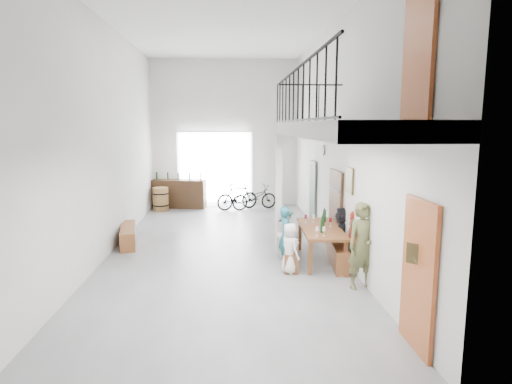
{
  "coord_description": "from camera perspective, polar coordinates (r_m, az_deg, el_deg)",
  "views": [
    {
      "loc": [
        0.15,
        -10.31,
        3.07
      ],
      "look_at": [
        0.76,
        -0.5,
        1.53
      ],
      "focal_mm": 30.0,
      "sensor_mm": 36.0,
      "label": 1
    }
  ],
  "objects": [
    {
      "name": "counter_bottles",
      "position": [
        16.2,
        -10.28,
        2.11
      ],
      "size": [
        1.73,
        0.36,
        0.28
      ],
      "color": "black",
      "rests_on": "serving_counter"
    },
    {
      "name": "tableware",
      "position": [
        9.79,
        8.69,
        -3.8
      ],
      "size": [
        0.56,
        1.41,
        0.35
      ],
      "color": "black",
      "rests_on": "tasting_table"
    },
    {
      "name": "guest_right_b",
      "position": [
        10.04,
        11.38,
        -5.44
      ],
      "size": [
        0.79,
        1.18,
        1.22
      ],
      "primitive_type": "imported",
      "rotation": [
        0.0,
        0.0,
        -1.99
      ],
      "color": "black",
      "rests_on": "ground"
    },
    {
      "name": "bench_wall",
      "position": [
        10.0,
        10.68,
        -7.64
      ],
      "size": [
        0.54,
        2.18,
        0.5
      ],
      "primitive_type": "cube",
      "rotation": [
        0.0,
        0.0,
        -0.12
      ],
      "color": "brown",
      "rests_on": "ground"
    },
    {
      "name": "right_wall_decor",
      "position": [
        8.92,
        13.08,
        0.1
      ],
      "size": [
        0.07,
        8.28,
        5.07
      ],
      "color": "#9F4B22",
      "rests_on": "ground"
    },
    {
      "name": "side_bench",
      "position": [
        11.67,
        -16.67,
        -5.55
      ],
      "size": [
        0.69,
        1.71,
        0.47
      ],
      "primitive_type": "cube",
      "rotation": [
        0.0,
        0.0,
        0.2
      ],
      "color": "brown",
      "rests_on": "ground"
    },
    {
      "name": "potted_plant",
      "position": [
        11.78,
        7.83,
        -5.29
      ],
      "size": [
        0.41,
        0.37,
        0.4
      ],
      "primitive_type": "imported",
      "rotation": [
        0.0,
        0.0,
        0.2
      ],
      "color": "#1F4E1E",
      "rests_on": "ground"
    },
    {
      "name": "guest_left_d",
      "position": [
        10.63,
        3.99,
        -4.94
      ],
      "size": [
        0.59,
        0.77,
        1.06
      ],
      "primitive_type": "imported",
      "rotation": [
        0.0,
        0.0,
        1.89
      ],
      "color": "#236876",
      "rests_on": "ground"
    },
    {
      "name": "bicycle_near",
      "position": [
        15.68,
        -0.22,
        -0.71
      ],
      "size": [
        1.82,
        1.11,
        0.9
      ],
      "primitive_type": "imported",
      "rotation": [
        0.0,
        0.0,
        1.89
      ],
      "color": "black",
      "rests_on": "ground"
    },
    {
      "name": "host_standing",
      "position": [
        8.34,
        14.04,
        -6.97
      ],
      "size": [
        0.66,
        0.5,
        1.66
      ],
      "primitive_type": "imported",
      "rotation": [
        0.0,
        0.0,
        0.18
      ],
      "color": "brown",
      "rests_on": "ground"
    },
    {
      "name": "gateway_portal",
      "position": [
        16.34,
        -5.49,
        3.0
      ],
      "size": [
        2.8,
        0.08,
        2.8
      ],
      "primitive_type": "cube",
      "color": "white",
      "rests_on": "ground"
    },
    {
      "name": "tasting_table",
      "position": [
        9.81,
        8.64,
        -5.15
      ],
      "size": [
        0.95,
        2.14,
        0.79
      ],
      "rotation": [
        0.0,
        0.0,
        -0.04
      ],
      "color": "brown",
      "rests_on": "ground"
    },
    {
      "name": "bench_inner",
      "position": [
        9.85,
        4.63,
        -8.01
      ],
      "size": [
        0.51,
        1.83,
        0.42
      ],
      "primitive_type": "cube",
      "rotation": [
        0.0,
        0.0,
        -0.12
      ],
      "color": "brown",
      "rests_on": "ground"
    },
    {
      "name": "serving_counter",
      "position": [
        16.27,
        -10.23,
        -0.23
      ],
      "size": [
        2.06,
        0.87,
        1.05
      ],
      "primitive_type": "cube",
      "rotation": [
        0.0,
        0.0,
        -0.16
      ],
      "color": "#3E2514",
      "rests_on": "ground"
    },
    {
      "name": "guest_right_c",
      "position": [
        10.69,
        11.0,
        -5.02
      ],
      "size": [
        0.43,
        0.57,
        1.06
      ],
      "primitive_type": "imported",
      "rotation": [
        0.0,
        0.0,
        -1.77
      ],
      "color": "white",
      "rests_on": "ground"
    },
    {
      "name": "floor",
      "position": [
        10.76,
        -4.26,
        -7.7
      ],
      "size": [
        12.0,
        12.0,
        0.0
      ],
      "primitive_type": "plane",
      "color": "slate",
      "rests_on": "ground"
    },
    {
      "name": "bicycle_far",
      "position": [
        15.65,
        -2.51,
        -0.63
      ],
      "size": [
        1.65,
        1.05,
        0.96
      ],
      "primitive_type": "imported",
      "rotation": [
        0.0,
        0.0,
        1.98
      ],
      "color": "black",
      "rests_on": "ground"
    },
    {
      "name": "guest_left_b",
      "position": [
        9.56,
        4.0,
        -5.79
      ],
      "size": [
        0.32,
        0.48,
        1.3
      ],
      "primitive_type": "imported",
      "rotation": [
        0.0,
        0.0,
        1.58
      ],
      "color": "#236876",
      "rests_on": "ground"
    },
    {
      "name": "balcony",
      "position": [
        7.41,
        10.81,
        7.92
      ],
      "size": [
        1.52,
        5.62,
        4.0
      ],
      "color": "silver",
      "rests_on": "ground"
    },
    {
      "name": "guest_left_c",
      "position": [
        10.08,
        4.02,
        -5.41
      ],
      "size": [
        0.55,
        0.64,
        1.16
      ],
      "primitive_type": "imported",
      "rotation": [
        0.0,
        0.0,
        1.37
      ],
      "color": "white",
      "rests_on": "ground"
    },
    {
      "name": "guest_left_a",
      "position": [
        9.01,
        4.54,
        -7.48
      ],
      "size": [
        0.52,
        0.61,
        1.07
      ],
      "primitive_type": "imported",
      "rotation": [
        0.0,
        0.0,
        1.98
      ],
      "color": "white",
      "rests_on": "ground"
    },
    {
      "name": "room_walls",
      "position": [
        10.32,
        -4.49,
        11.56
      ],
      "size": [
        12.0,
        12.0,
        12.0
      ],
      "color": "white",
      "rests_on": "ground"
    },
    {
      "name": "guest_right_a",
      "position": [
        9.39,
        12.88,
        -6.31
      ],
      "size": [
        0.46,
        0.8,
        1.28
      ],
      "primitive_type": "imported",
      "rotation": [
        0.0,
        0.0,
        -1.78
      ],
      "color": "red",
      "rests_on": "ground"
    },
    {
      "name": "oak_barrel",
      "position": [
        15.83,
        -12.6,
        -0.94
      ],
      "size": [
        0.58,
        0.58,
        0.85
      ],
      "color": "olive",
      "rests_on": "ground"
    }
  ]
}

